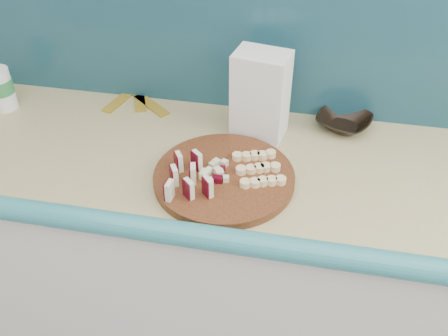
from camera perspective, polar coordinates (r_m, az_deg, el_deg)
kitchen_counter at (r=1.68m, az=4.69°, el=-11.86°), size 2.20×0.63×0.91m
backsplash at (r=1.49m, az=7.62°, el=14.82°), size 2.20×0.02×0.50m
cutting_board at (r=1.30m, az=-0.00°, el=-1.08°), size 0.47×0.47×0.02m
apple_wedges at (r=1.25m, az=-4.30°, el=-0.97°), size 0.12×0.17×0.05m
apple_chunks at (r=1.29m, az=-1.04°, el=-0.46°), size 0.06×0.06×0.02m
banana_slices at (r=1.30m, az=3.93°, el=-0.04°), size 0.15×0.16×0.02m
brown_bowl at (r=1.54m, az=13.52°, el=5.17°), size 0.21×0.21×0.04m
flour_bag at (r=1.42m, az=4.19°, el=8.31°), size 0.17×0.13×0.26m
canister at (r=1.72m, az=-24.22°, el=8.32°), size 0.08×0.08×0.13m
banana_peel at (r=1.65m, az=-9.93°, el=7.52°), size 0.22×0.18×0.01m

